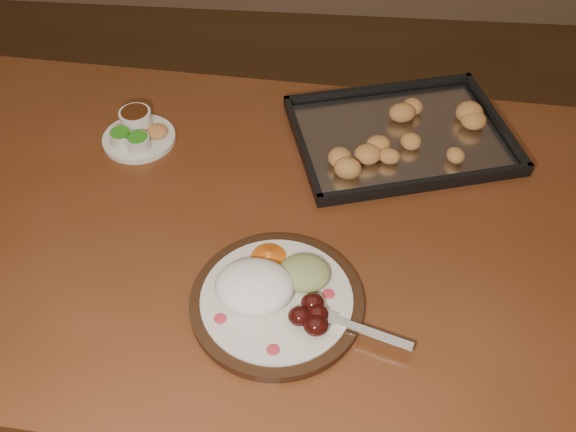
{
  "coord_description": "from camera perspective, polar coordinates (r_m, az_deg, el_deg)",
  "views": [
    {
      "loc": [
        0.32,
        -0.89,
        1.63
      ],
      "look_at": [
        0.25,
        -0.09,
        0.77
      ],
      "focal_mm": 40.0,
      "sensor_mm": 36.0,
      "label": 1
    }
  ],
  "objects": [
    {
      "name": "condiment_saucer",
      "position": [
        1.4,
        -13.27,
        7.23
      ],
      "size": [
        0.15,
        0.15,
        0.05
      ],
      "rotation": [
        0.0,
        0.0,
        0.04
      ],
      "color": "silver",
      "rests_on": "dining_table"
    },
    {
      "name": "ground",
      "position": [
        1.89,
        -7.62,
        -13.62
      ],
      "size": [
        4.0,
        4.0,
        0.0
      ],
      "primitive_type": "plane",
      "color": "#4E2F1A",
      "rests_on": "ground"
    },
    {
      "name": "dinner_plate",
      "position": [
        1.07,
        -1.24,
        -6.96
      ],
      "size": [
        0.37,
        0.29,
        0.07
      ],
      "rotation": [
        0.0,
        0.0,
        -0.35
      ],
      "color": "black",
      "rests_on": "dining_table"
    },
    {
      "name": "baking_tray",
      "position": [
        1.38,
        9.96,
        7.17
      ],
      "size": [
        0.51,
        0.44,
        0.05
      ],
      "rotation": [
        0.0,
        0.0,
        0.29
      ],
      "color": "black",
      "rests_on": "dining_table"
    },
    {
      "name": "dining_table",
      "position": [
        1.27,
        -2.63,
        -3.45
      ],
      "size": [
        1.55,
        0.99,
        0.75
      ],
      "rotation": [
        0.0,
        0.0,
        -0.06
      ],
      "color": "brown",
      "rests_on": "ground"
    }
  ]
}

